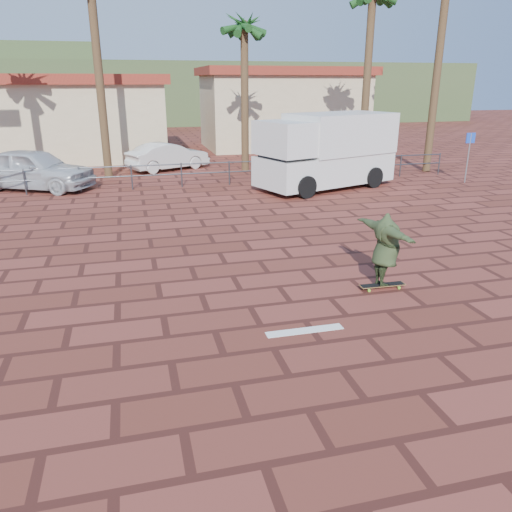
# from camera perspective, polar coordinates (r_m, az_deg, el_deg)

# --- Properties ---
(ground) EXTENTS (120.00, 120.00, 0.00)m
(ground) POSITION_cam_1_polar(r_m,az_deg,el_deg) (9.75, -0.69, -5.81)
(ground) COLOR brown
(ground) RESTS_ON ground
(paint_stripe) EXTENTS (1.40, 0.22, 0.01)m
(paint_stripe) POSITION_cam_1_polar(r_m,az_deg,el_deg) (8.90, 5.58, -8.48)
(paint_stripe) COLOR white
(paint_stripe) RESTS_ON ground
(guardrail) EXTENTS (24.06, 0.06, 1.00)m
(guardrail) POSITION_cam_1_polar(r_m,az_deg,el_deg) (20.97, -8.52, 9.61)
(guardrail) COLOR #47494F
(guardrail) RESTS_ON ground
(palm_center) EXTENTS (2.40, 2.40, 7.75)m
(palm_center) POSITION_cam_1_polar(r_m,az_deg,el_deg) (24.82, -1.35, 24.44)
(palm_center) COLOR brown
(palm_center) RESTS_ON ground
(building_west) EXTENTS (12.60, 7.60, 4.50)m
(building_west) POSITION_cam_1_polar(r_m,az_deg,el_deg) (30.89, -22.28, 14.49)
(building_west) COLOR beige
(building_west) RESTS_ON ground
(building_east) EXTENTS (10.60, 6.60, 5.00)m
(building_east) POSITION_cam_1_polar(r_m,az_deg,el_deg) (34.14, 3.05, 16.60)
(building_east) COLOR beige
(building_east) RESTS_ON ground
(hill_front) EXTENTS (70.00, 18.00, 6.00)m
(hill_front) POSITION_cam_1_polar(r_m,az_deg,el_deg) (58.63, -12.83, 17.75)
(hill_front) COLOR #384C28
(hill_front) RESTS_ON ground
(longboard) EXTENTS (0.99, 0.25, 0.10)m
(longboard) POSITION_cam_1_polar(r_m,az_deg,el_deg) (10.87, 14.25, -3.25)
(longboard) COLOR olive
(longboard) RESTS_ON ground
(skateboarder) EXTENTS (0.74, 1.96, 1.56)m
(skateboarder) POSITION_cam_1_polar(r_m,az_deg,el_deg) (10.60, 14.60, 0.72)
(skateboarder) COLOR #2E3C20
(skateboarder) RESTS_ON longboard
(campervan) EXTENTS (6.14, 4.14, 2.95)m
(campervan) POSITION_cam_1_polar(r_m,az_deg,el_deg) (20.77, 8.07, 11.96)
(campervan) COLOR silver
(campervan) RESTS_ON ground
(car_silver) EXTENTS (5.18, 3.93, 1.64)m
(car_silver) POSITION_cam_1_polar(r_m,az_deg,el_deg) (22.15, -24.05, 9.05)
(car_silver) COLOR silver
(car_silver) RESTS_ON ground
(car_white) EXTENTS (4.24, 3.01, 1.33)m
(car_white) POSITION_cam_1_polar(r_m,az_deg,el_deg) (25.39, -10.02, 11.16)
(car_white) COLOR silver
(car_white) RESTS_ON ground
(street_sign) EXTENTS (0.43, 0.06, 2.11)m
(street_sign) POSITION_cam_1_polar(r_m,az_deg,el_deg) (23.45, 23.19, 11.27)
(street_sign) COLOR gray
(street_sign) RESTS_ON ground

